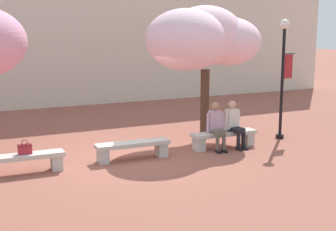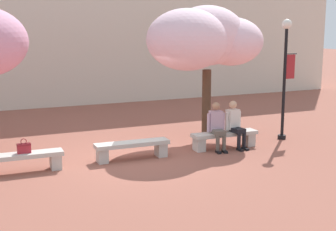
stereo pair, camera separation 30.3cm
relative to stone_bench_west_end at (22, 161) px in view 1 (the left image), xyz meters
name	(u,v)px [view 1 (the left image)]	position (x,y,z in m)	size (l,w,h in m)	color
ground_plane	(133,159)	(2.68, 0.00, -0.31)	(100.00, 100.00, 0.00)	#8E5142
building_facade	(41,9)	(2.68, 10.70, 3.77)	(28.00, 4.00, 8.15)	beige
stone_bench_west_end	(22,161)	(0.00, 0.00, 0.00)	(1.90, 0.48, 0.45)	#BCB7AD
stone_bench_near_west	(133,148)	(2.68, 0.00, 0.00)	(1.90, 0.48, 0.45)	#BCB7AD
stone_bench_center	(224,137)	(5.37, 0.00, 0.00)	(1.90, 0.48, 0.45)	#BCB7AD
person_seated_left	(216,124)	(5.09, -0.05, 0.39)	(0.51, 0.72, 1.29)	black
person_seated_right	(234,122)	(5.65, -0.05, 0.39)	(0.51, 0.71, 1.29)	black
handbag	(25,148)	(0.08, 0.01, 0.27)	(0.30, 0.15, 0.34)	#A3232D
cherry_tree_main	(204,39)	(5.46, 1.33, 2.62)	(3.66, 2.34, 3.89)	#473323
lamp_post_with_banner	(283,67)	(7.49, 0.22, 1.81)	(0.54, 0.28, 3.49)	black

